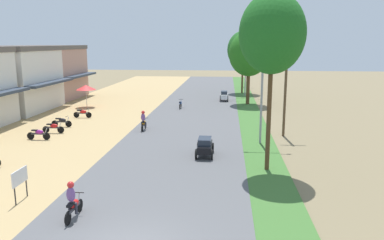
% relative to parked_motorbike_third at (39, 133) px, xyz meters
% --- Properties ---
extents(shophouse_mid, '(9.70, 9.18, 6.90)m').
position_rel_parked_motorbike_third_xyz_m(shophouse_mid, '(-9.28, 12.04, 2.91)').
color(shophouse_mid, silver).
rests_on(shophouse_mid, ground).
extents(shophouse_far, '(9.01, 8.31, 6.90)m').
position_rel_parked_motorbike_third_xyz_m(shophouse_far, '(-9.28, 21.38, 2.91)').
color(shophouse_far, tan).
rests_on(shophouse_far, ground).
extents(parked_motorbike_third, '(1.80, 0.54, 0.94)m').
position_rel_parked_motorbike_third_xyz_m(parked_motorbike_third, '(0.00, 0.00, 0.00)').
color(parked_motorbike_third, black).
rests_on(parked_motorbike_third, dirt_shoulder).
extents(parked_motorbike_fourth, '(1.80, 0.54, 0.94)m').
position_rel_parked_motorbike_third_xyz_m(parked_motorbike_fourth, '(0.14, 2.16, 0.00)').
color(parked_motorbike_fourth, black).
rests_on(parked_motorbike_fourth, dirt_shoulder).
extents(parked_motorbike_fifth, '(1.80, 0.54, 0.94)m').
position_rel_parked_motorbike_third_xyz_m(parked_motorbike_fifth, '(-0.17, 4.47, 0.00)').
color(parked_motorbike_fifth, black).
rests_on(parked_motorbike_fifth, dirt_shoulder).
extents(parked_motorbike_sixth, '(1.80, 0.54, 0.94)m').
position_rel_parked_motorbike_third_xyz_m(parked_motorbike_sixth, '(0.10, 8.61, 0.00)').
color(parked_motorbike_sixth, black).
rests_on(parked_motorbike_sixth, dirt_shoulder).
extents(street_signboard, '(0.06, 1.30, 1.50)m').
position_rel_parked_motorbike_third_xyz_m(street_signboard, '(4.64, -10.87, 0.55)').
color(street_signboard, '#262628').
rests_on(street_signboard, dirt_shoulder).
extents(vendor_umbrella, '(2.20, 2.20, 2.52)m').
position_rel_parked_motorbike_third_xyz_m(vendor_umbrella, '(-1.76, 14.70, 1.75)').
color(vendor_umbrella, '#99999E').
rests_on(vendor_umbrella, dirt_shoulder).
extents(median_tree_nearest, '(3.59, 3.59, 9.85)m').
position_rel_parked_motorbike_third_xyz_m(median_tree_nearest, '(16.39, -5.33, 7.13)').
color(median_tree_nearest, '#4C351E').
rests_on(median_tree_nearest, median_strip).
extents(median_tree_second, '(4.66, 4.66, 8.54)m').
position_rel_parked_motorbike_third_xyz_m(median_tree_second, '(16.49, 18.63, 5.40)').
color(median_tree_second, '#4C351E').
rests_on(median_tree_second, median_strip).
extents(median_tree_third, '(4.45, 4.45, 8.83)m').
position_rel_parked_motorbike_third_xyz_m(median_tree_third, '(16.19, 28.82, 5.69)').
color(median_tree_third, '#4C351E').
rests_on(median_tree_third, median_strip).
extents(streetlamp_near, '(3.16, 0.20, 7.20)m').
position_rel_parked_motorbike_third_xyz_m(streetlamp_near, '(16.49, 0.61, 3.69)').
color(streetlamp_near, gray).
rests_on(streetlamp_near, median_strip).
extents(streetlamp_mid, '(3.16, 0.20, 7.92)m').
position_rel_parked_motorbike_third_xyz_m(streetlamp_mid, '(16.49, 26.01, 4.06)').
color(streetlamp_mid, gray).
rests_on(streetlamp_mid, median_strip).
extents(streetlamp_far, '(3.16, 0.20, 7.18)m').
position_rel_parked_motorbike_third_xyz_m(streetlamp_far, '(16.49, 37.63, 3.68)').
color(streetlamp_far, gray).
rests_on(streetlamp_far, median_strip).
extents(utility_pole_near, '(1.80, 0.20, 8.23)m').
position_rel_parked_motorbike_third_xyz_m(utility_pole_near, '(18.51, 3.15, 3.75)').
color(utility_pole_near, brown).
rests_on(utility_pole_near, ground).
extents(car_sedan_black, '(1.10, 2.26, 1.19)m').
position_rel_parked_motorbike_third_xyz_m(car_sedan_black, '(12.67, -3.05, 0.19)').
color(car_sedan_black, black).
rests_on(car_sedan_black, road_strip).
extents(car_hatchback_white, '(1.04, 2.00, 1.23)m').
position_rel_parked_motorbike_third_xyz_m(car_hatchback_white, '(13.68, 20.78, 0.19)').
color(car_hatchback_white, silver).
rests_on(car_hatchback_white, road_strip).
extents(motorbike_foreground_rider, '(0.54, 1.80, 1.66)m').
position_rel_parked_motorbike_third_xyz_m(motorbike_foreground_rider, '(7.80, -12.50, 0.30)').
color(motorbike_foreground_rider, black).
rests_on(motorbike_foreground_rider, road_strip).
extents(motorbike_ahead_second, '(0.54, 1.80, 1.66)m').
position_rel_parked_motorbike_third_xyz_m(motorbike_ahead_second, '(7.17, 3.79, 0.30)').
color(motorbike_ahead_second, black).
rests_on(motorbike_ahead_second, road_strip).
extents(motorbike_ahead_third, '(0.54, 1.80, 0.94)m').
position_rel_parked_motorbike_third_xyz_m(motorbike_ahead_third, '(8.90, 14.88, 0.02)').
color(motorbike_ahead_third, black).
rests_on(motorbike_ahead_third, road_strip).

